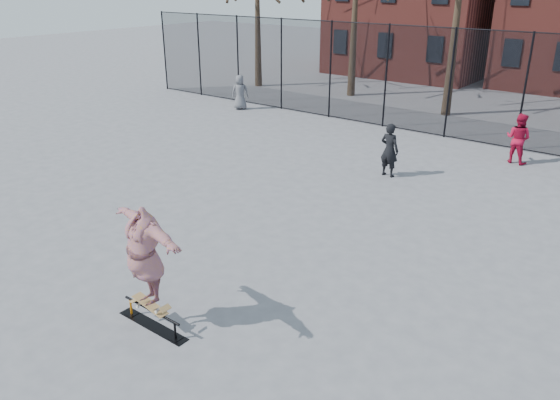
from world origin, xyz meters
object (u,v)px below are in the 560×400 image
Objects in this scene: bystander_black at (389,150)px; bystander_grey at (240,92)px; bystander_red at (518,138)px; skater at (145,259)px; skateboard at (150,306)px; skate_rail at (152,320)px.

bystander_grey is at bearing -17.89° from bystander_black.
bystander_grey is at bearing 7.35° from bystander_red.
skater reaches higher than bystander_black.
skater reaches higher than bystander_red.
bystander_grey reaches higher than skateboard.
skateboard is 0.49× the size of bystander_black.
skater is 1.32× the size of bystander_red.
bystander_black is (-0.41, 9.50, 0.68)m from skate_rail.
skateboard reaches higher than skate_rail.
skateboard is 0.38× the size of skater.
skater is at bearing 97.21° from bystander_black.
skater is 16.80m from bystander_grey.
bystander_red is (2.68, 3.70, -0.00)m from bystander_black.
skate_rail is at bearing 0.00° from skateboard.
bystander_red is at bearing 80.13° from skateboard.
bystander_black reaches higher than bystander_grey.
skate_rail is 9.53m from bystander_black.
bystander_red reaches higher than bystander_grey.
bystander_red is at bearing 139.74° from bystander_grey.
bystander_black is (9.58, -4.02, 0.04)m from bystander_grey.
bystander_red is (2.30, 13.20, -0.50)m from skater.
bystander_black is at bearing 62.91° from bystander_red.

